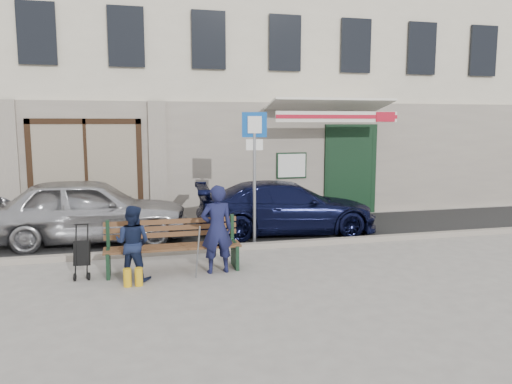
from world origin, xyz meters
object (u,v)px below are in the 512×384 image
object	(u,v)px
woman	(133,243)
stroller	(82,255)
car_navy	(286,207)
car_silver	(89,210)
parking_sign	(254,156)
bench	(171,247)
man	(217,229)

from	to	relation	value
woman	stroller	bearing A→B (deg)	4.07
car_navy	woman	world-z (taller)	woman
car_silver	parking_sign	bearing A→B (deg)	-105.47
bench	man	distance (m)	0.90
stroller	man	bearing A→B (deg)	-0.76
parking_sign	stroller	bearing A→B (deg)	-147.37
car_navy	parking_sign	size ratio (longest dim) A/B	1.51
car_navy	man	size ratio (longest dim) A/B	2.76
parking_sign	stroller	world-z (taller)	parking_sign
parking_sign	man	bearing A→B (deg)	-113.78
car_silver	stroller	xyz separation A→B (m)	(0.07, -2.64, -0.33)
car_silver	car_navy	size ratio (longest dim) A/B	1.00
woman	man	bearing A→B (deg)	-152.10
car_navy	stroller	size ratio (longest dim) A/B	4.72
woman	stroller	size ratio (longest dim) A/B	1.39
parking_sign	man	distance (m)	2.48
car_navy	stroller	bearing A→B (deg)	123.93
car_silver	stroller	bearing A→B (deg)	-177.45
car_silver	car_navy	distance (m)	4.53
car_navy	car_silver	bearing A→B (deg)	92.81
car_navy	man	bearing A→B (deg)	146.74
stroller	car_navy	bearing A→B (deg)	35.15
stroller	woman	bearing A→B (deg)	-15.42
car_silver	man	bearing A→B (deg)	-139.86
parking_sign	car_silver	bearing A→B (deg)	171.22
car_silver	man	distance (m)	3.76
car_silver	stroller	distance (m)	2.66
man	stroller	bearing A→B (deg)	-10.96
parking_sign	woman	bearing A→B (deg)	-135.61
woman	parking_sign	bearing A→B (deg)	-117.83
car_silver	bench	xyz separation A→B (m)	(1.57, -2.66, -0.28)
parking_sign	bench	world-z (taller)	parking_sign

